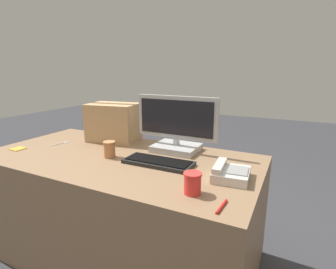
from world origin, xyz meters
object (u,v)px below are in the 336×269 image
object	(u,v)px
spoon	(63,143)
monitor	(176,129)
paper_cup_left	(109,149)
desk_phone	(230,173)
paper_cup_right	(192,183)
cardboard_box	(114,122)
sticky_note_pad	(18,149)
pen_marker	(222,206)
keyboard	(158,162)

from	to	relation	value
spoon	monitor	bearing A→B (deg)	-64.30
paper_cup_left	desk_phone	bearing A→B (deg)	0.37
paper_cup_right	cardboard_box	xyz separation A→B (m)	(-0.89, 0.58, 0.10)
paper_cup_left	sticky_note_pad	distance (m)	0.71
monitor	pen_marker	world-z (taller)	monitor
paper_cup_left	spoon	size ratio (longest dim) A/B	0.72
spoon	pen_marker	distance (m)	1.41
cardboard_box	pen_marker	distance (m)	1.24
sticky_note_pad	monitor	bearing A→B (deg)	24.61
paper_cup_left	cardboard_box	xyz separation A→B (m)	(-0.23, 0.35, 0.09)
keyboard	paper_cup_right	distance (m)	0.42
paper_cup_left	spoon	world-z (taller)	paper_cup_left
spoon	sticky_note_pad	xyz separation A→B (m)	(-0.16, -0.25, 0.00)
spoon	pen_marker	bearing A→B (deg)	-94.89
monitor	keyboard	xyz separation A→B (m)	(0.01, -0.29, -0.14)
paper_cup_right	cardboard_box	world-z (taller)	cardboard_box
keyboard	pen_marker	size ratio (longest dim) A/B	3.47
cardboard_box	keyboard	bearing A→B (deg)	-29.32
paper_cup_right	pen_marker	xyz separation A→B (m)	(0.16, -0.07, -0.04)
spoon	paper_cup_right	bearing A→B (deg)	-94.00
desk_phone	paper_cup_right	distance (m)	0.27
paper_cup_left	pen_marker	xyz separation A→B (m)	(0.82, -0.30, -0.05)
monitor	spoon	size ratio (longest dim) A/B	4.00
desk_phone	paper_cup_right	world-z (taller)	paper_cup_right
keyboard	paper_cup_right	size ratio (longest dim) A/B	4.21
paper_cup_left	spoon	bearing A→B (deg)	169.66
monitor	pen_marker	bearing A→B (deg)	-51.50
cardboard_box	pen_marker	xyz separation A→B (m)	(1.05, -0.65, -0.14)
paper_cup_right	spoon	distance (m)	1.24
pen_marker	spoon	bearing A→B (deg)	77.20
keyboard	desk_phone	xyz separation A→B (m)	(0.43, -0.02, 0.02)
paper_cup_right	monitor	bearing A→B (deg)	121.31
spoon	cardboard_box	bearing A→B (deg)	-38.42
desk_phone	pen_marker	bearing A→B (deg)	-87.41
desk_phone	sticky_note_pad	distance (m)	1.48
spoon	sticky_note_pad	distance (m)	0.30
monitor	desk_phone	bearing A→B (deg)	-34.46
cardboard_box	spoon	bearing A→B (deg)	-140.04
paper_cup_right	paper_cup_left	bearing A→B (deg)	160.35
paper_cup_left	cardboard_box	bearing A→B (deg)	123.53
cardboard_box	desk_phone	bearing A→B (deg)	-18.80
cardboard_box	sticky_note_pad	distance (m)	0.70
monitor	spoon	world-z (taller)	monitor
monitor	keyboard	bearing A→B (deg)	-87.18
paper_cup_right	pen_marker	bearing A→B (deg)	-23.10
desk_phone	spoon	world-z (taller)	desk_phone
keyboard	desk_phone	world-z (taller)	desk_phone
pen_marker	desk_phone	bearing A→B (deg)	11.40
keyboard	sticky_note_pad	size ratio (longest dim) A/B	4.97
cardboard_box	pen_marker	bearing A→B (deg)	-31.82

